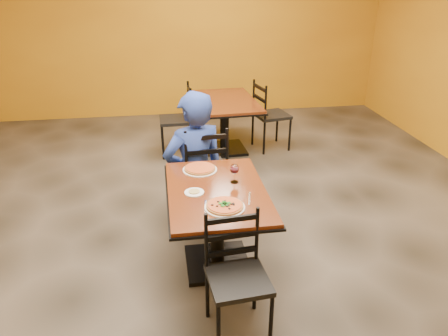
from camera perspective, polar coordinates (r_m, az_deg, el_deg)
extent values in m
cube|color=black|center=(4.35, -1.78, -8.63)|extent=(7.00, 8.00, 0.01)
cube|color=#BF8515|center=(7.67, -5.78, 17.97)|extent=(7.00, 0.01, 3.00)
cube|color=#60240F|center=(3.55, -0.95, -3.12)|extent=(0.80, 1.20, 0.03)
cube|color=black|center=(3.56, -0.94, -3.47)|extent=(0.83, 1.23, 0.02)
cylinder|color=black|center=(3.73, -0.91, -8.07)|extent=(0.12, 0.12, 0.66)
cube|color=black|center=(3.93, -0.87, -12.36)|extent=(0.55, 0.55, 0.04)
cube|color=#60240F|center=(6.05, 0.07, 8.85)|extent=(0.91, 1.31, 0.03)
cube|color=black|center=(6.05, 0.07, 8.61)|extent=(0.94, 1.34, 0.02)
cylinder|color=black|center=(6.16, 0.06, 5.58)|extent=(0.13, 0.13, 0.66)
cube|color=black|center=(6.28, 0.06, 2.57)|extent=(0.61, 0.61, 0.04)
imported|color=navy|center=(4.35, -3.96, 1.49)|extent=(0.76, 0.62, 1.36)
cylinder|color=white|center=(3.28, 0.09, -5.23)|extent=(0.31, 0.31, 0.01)
cylinder|color=#9A0F0B|center=(3.27, 0.10, -4.99)|extent=(0.28, 0.28, 0.02)
cylinder|color=white|center=(3.88, -3.21, -0.23)|extent=(0.31, 0.31, 0.01)
cylinder|color=orange|center=(3.88, -3.21, -0.02)|extent=(0.28, 0.28, 0.02)
cylinder|color=white|center=(3.50, -3.96, -3.25)|extent=(0.16, 0.16, 0.01)
cylinder|color=tan|center=(3.49, -3.96, -3.12)|extent=(0.09, 0.09, 0.01)
cube|color=silver|center=(3.30, -2.44, -5.10)|extent=(0.04, 0.19, 0.00)
cube|color=silver|center=(3.41, 3.38, -4.03)|extent=(0.06, 0.21, 0.00)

